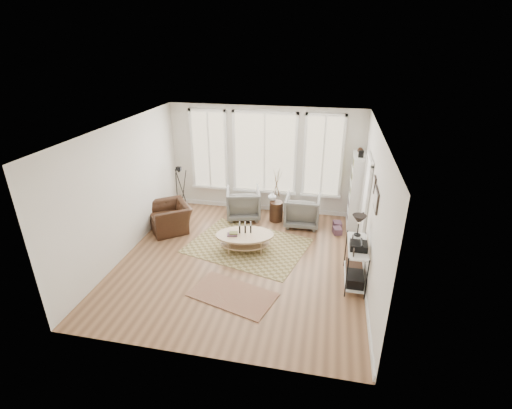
% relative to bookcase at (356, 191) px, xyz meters
% --- Properties ---
extents(room, '(5.50, 5.54, 2.90)m').
position_rel_bookcase_xyz_m(room, '(-2.42, -2.20, 0.47)').
color(room, '#8F6342').
rests_on(room, ground).
extents(bay_window, '(4.14, 0.12, 2.24)m').
position_rel_bookcase_xyz_m(bay_window, '(-2.44, 0.49, 0.65)').
color(bay_window, '#CBB988').
rests_on(bay_window, ground).
extents(door, '(0.09, 1.06, 2.22)m').
position_rel_bookcase_xyz_m(door, '(0.13, -1.08, 0.17)').
color(door, silver).
rests_on(door, ground).
extents(bookcase, '(0.31, 0.85, 2.06)m').
position_rel_bookcase_xyz_m(bookcase, '(0.00, 0.00, 0.00)').
color(bookcase, white).
rests_on(bookcase, ground).
extents(low_shelf, '(0.38, 1.08, 1.30)m').
position_rel_bookcase_xyz_m(low_shelf, '(-0.06, -2.52, -0.44)').
color(low_shelf, white).
rests_on(low_shelf, ground).
extents(wall_art, '(0.04, 0.88, 0.44)m').
position_rel_bookcase_xyz_m(wall_art, '(0.14, -2.49, 0.92)').
color(wall_art, black).
rests_on(wall_art, ground).
extents(rug_main, '(3.01, 2.55, 0.01)m').
position_rel_bookcase_xyz_m(rug_main, '(-2.44, -1.59, -0.95)').
color(rug_main, brown).
rests_on(rug_main, ground).
extents(rug_runner, '(1.77, 1.30, 0.01)m').
position_rel_bookcase_xyz_m(rug_runner, '(-2.32, -3.44, -0.94)').
color(rug_runner, brown).
rests_on(rug_runner, ground).
extents(coffee_table, '(1.46, 1.10, 0.60)m').
position_rel_bookcase_xyz_m(coffee_table, '(-2.47, -1.79, -0.63)').
color(coffee_table, tan).
rests_on(coffee_table, ground).
extents(armchair_left, '(1.08, 1.10, 0.82)m').
position_rel_bookcase_xyz_m(armchair_left, '(-2.90, -0.11, -0.54)').
color(armchair_left, slate).
rests_on(armchair_left, ground).
extents(armchair_right, '(0.88, 0.90, 0.81)m').
position_rel_bookcase_xyz_m(armchair_right, '(-1.30, -0.23, -0.55)').
color(armchair_right, slate).
rests_on(armchair_right, ground).
extents(side_table, '(0.35, 0.35, 1.49)m').
position_rel_bookcase_xyz_m(side_table, '(-2.00, -0.13, -0.24)').
color(side_table, '#351D11').
rests_on(side_table, ground).
extents(vase, '(0.23, 0.23, 0.23)m').
position_rel_bookcase_xyz_m(vase, '(-2.13, -0.02, -0.31)').
color(vase, silver).
rests_on(vase, side_table).
extents(accent_chair, '(1.39, 1.37, 0.68)m').
position_rel_bookcase_xyz_m(accent_chair, '(-4.55, -1.16, -0.61)').
color(accent_chair, '#351D11').
rests_on(accent_chair, ground).
extents(tripod_camera, '(0.47, 0.47, 1.34)m').
position_rel_bookcase_xyz_m(tripod_camera, '(-4.64, -0.17, -0.34)').
color(tripod_camera, black).
rests_on(tripod_camera, ground).
extents(book_stack_near, '(0.24, 0.29, 0.16)m').
position_rel_bookcase_xyz_m(book_stack_near, '(-0.39, -0.23, -0.87)').
color(book_stack_near, maroon).
rests_on(book_stack_near, ground).
extents(book_stack_far, '(0.26, 0.30, 0.16)m').
position_rel_bookcase_xyz_m(book_stack_far, '(-0.39, -0.55, -0.88)').
color(book_stack_far, maroon).
rests_on(book_stack_far, ground).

